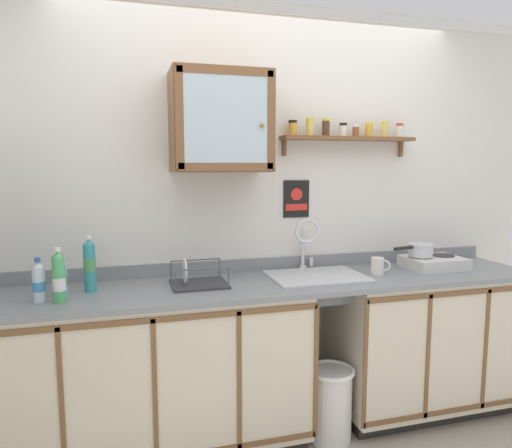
{
  "coord_description": "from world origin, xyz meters",
  "views": [
    {
      "loc": [
        -0.87,
        -2.14,
        1.6
      ],
      "look_at": [
        -0.12,
        0.51,
        1.25
      ],
      "focal_mm": 32.73,
      "sensor_mm": 36.0,
      "label": 1
    }
  ],
  "objects_px": {
    "bottle_water_clear_1": "(39,282)",
    "hot_plate_stove": "(434,262)",
    "sink": "(315,280)",
    "warning_sign": "(296,199)",
    "saucepan": "(420,250)",
    "mug": "(378,266)",
    "wall_cabinet": "(220,122)",
    "bottle_soda_green_3": "(59,278)",
    "bottle_detergent_teal_2": "(90,265)",
    "bottle_water_blue_0": "(61,278)",
    "dish_rack": "(197,282)",
    "trash_bin": "(330,402)"
  },
  "relations": [
    {
      "from": "saucepan",
      "to": "bottle_detergent_teal_2",
      "type": "xyz_separation_m",
      "value": [
        -2.03,
        -0.0,
        0.02
      ]
    },
    {
      "from": "bottle_water_blue_0",
      "to": "bottle_water_clear_1",
      "type": "bearing_deg",
      "value": -135.64
    },
    {
      "from": "sink",
      "to": "wall_cabinet",
      "type": "bearing_deg",
      "value": 170.02
    },
    {
      "from": "wall_cabinet",
      "to": "sink",
      "type": "bearing_deg",
      "value": -9.98
    },
    {
      "from": "saucepan",
      "to": "wall_cabinet",
      "type": "height_order",
      "value": "wall_cabinet"
    },
    {
      "from": "saucepan",
      "to": "bottle_detergent_teal_2",
      "type": "height_order",
      "value": "bottle_detergent_teal_2"
    },
    {
      "from": "bottle_water_clear_1",
      "to": "bottle_soda_green_3",
      "type": "bearing_deg",
      "value": -21.59
    },
    {
      "from": "mug",
      "to": "wall_cabinet",
      "type": "bearing_deg",
      "value": 170.88
    },
    {
      "from": "bottle_water_clear_1",
      "to": "mug",
      "type": "relative_size",
      "value": 2.01
    },
    {
      "from": "bottle_water_blue_0",
      "to": "mug",
      "type": "distance_m",
      "value": 1.82
    },
    {
      "from": "trash_bin",
      "to": "bottle_water_clear_1",
      "type": "bearing_deg",
      "value": 176.26
    },
    {
      "from": "bottle_water_clear_1",
      "to": "trash_bin",
      "type": "height_order",
      "value": "bottle_water_clear_1"
    },
    {
      "from": "hot_plate_stove",
      "to": "mug",
      "type": "bearing_deg",
      "value": -173.03
    },
    {
      "from": "bottle_water_blue_0",
      "to": "bottle_water_clear_1",
      "type": "distance_m",
      "value": 0.13
    },
    {
      "from": "warning_sign",
      "to": "saucepan",
      "type": "bearing_deg",
      "value": -17.06
    },
    {
      "from": "bottle_water_blue_0",
      "to": "mug",
      "type": "xyz_separation_m",
      "value": [
        1.82,
        -0.03,
        -0.04
      ]
    },
    {
      "from": "saucepan",
      "to": "dish_rack",
      "type": "xyz_separation_m",
      "value": [
        -1.46,
        -0.03,
        -0.1
      ]
    },
    {
      "from": "sink",
      "to": "bottle_water_blue_0",
      "type": "bearing_deg",
      "value": -178.9
    },
    {
      "from": "saucepan",
      "to": "dish_rack",
      "type": "distance_m",
      "value": 1.47
    },
    {
      "from": "hot_plate_stove",
      "to": "wall_cabinet",
      "type": "relative_size",
      "value": 0.64
    },
    {
      "from": "sink",
      "to": "dish_rack",
      "type": "xyz_separation_m",
      "value": [
        -0.72,
        -0.01,
        0.04
      ]
    },
    {
      "from": "bottle_detergent_teal_2",
      "to": "bottle_water_clear_1",
      "type": "bearing_deg",
      "value": -150.32
    },
    {
      "from": "saucepan",
      "to": "bottle_water_blue_0",
      "type": "distance_m",
      "value": 2.17
    },
    {
      "from": "bottle_detergent_teal_2",
      "to": "wall_cabinet",
      "type": "distance_m",
      "value": 1.07
    },
    {
      "from": "saucepan",
      "to": "wall_cabinet",
      "type": "distance_m",
      "value": 1.52
    },
    {
      "from": "bottle_water_blue_0",
      "to": "bottle_detergent_teal_2",
      "type": "distance_m",
      "value": 0.16
    },
    {
      "from": "dish_rack",
      "to": "mug",
      "type": "bearing_deg",
      "value": -2.11
    },
    {
      "from": "sink",
      "to": "warning_sign",
      "type": "relative_size",
      "value": 2.36
    },
    {
      "from": "mug",
      "to": "bottle_detergent_teal_2",
      "type": "bearing_deg",
      "value": 177.6
    },
    {
      "from": "dish_rack",
      "to": "bottle_water_clear_1",
      "type": "bearing_deg",
      "value": -172.74
    },
    {
      "from": "saucepan",
      "to": "mug",
      "type": "bearing_deg",
      "value": -167.93
    },
    {
      "from": "bottle_water_blue_0",
      "to": "wall_cabinet",
      "type": "bearing_deg",
      "value": 8.2
    },
    {
      "from": "bottle_water_clear_1",
      "to": "wall_cabinet",
      "type": "relative_size",
      "value": 0.39
    },
    {
      "from": "hot_plate_stove",
      "to": "wall_cabinet",
      "type": "distance_m",
      "value": 1.65
    },
    {
      "from": "bottle_detergent_teal_2",
      "to": "mug",
      "type": "relative_size",
      "value": 2.75
    },
    {
      "from": "dish_rack",
      "to": "trash_bin",
      "type": "height_order",
      "value": "dish_rack"
    },
    {
      "from": "dish_rack",
      "to": "warning_sign",
      "type": "height_order",
      "value": "warning_sign"
    },
    {
      "from": "warning_sign",
      "to": "bottle_water_blue_0",
      "type": "bearing_deg",
      "value": -168.49
    },
    {
      "from": "bottle_detergent_teal_2",
      "to": "warning_sign",
      "type": "xyz_separation_m",
      "value": [
        1.26,
        0.24,
        0.31
      ]
    },
    {
      "from": "bottle_detergent_teal_2",
      "to": "bottle_soda_green_3",
      "type": "bearing_deg",
      "value": -127.86
    },
    {
      "from": "hot_plate_stove",
      "to": "bottle_detergent_teal_2",
      "type": "relative_size",
      "value": 1.2
    },
    {
      "from": "bottle_soda_green_3",
      "to": "mug",
      "type": "bearing_deg",
      "value": 3.14
    },
    {
      "from": "bottle_water_blue_0",
      "to": "bottle_detergent_teal_2",
      "type": "height_order",
      "value": "bottle_detergent_teal_2"
    },
    {
      "from": "sink",
      "to": "saucepan",
      "type": "distance_m",
      "value": 0.76
    },
    {
      "from": "wall_cabinet",
      "to": "trash_bin",
      "type": "distance_m",
      "value": 1.74
    },
    {
      "from": "hot_plate_stove",
      "to": "warning_sign",
      "type": "bearing_deg",
      "value": 163.41
    },
    {
      "from": "bottle_water_clear_1",
      "to": "wall_cabinet",
      "type": "distance_m",
      "value": 1.28
    },
    {
      "from": "hot_plate_stove",
      "to": "warning_sign",
      "type": "height_order",
      "value": "warning_sign"
    },
    {
      "from": "bottle_water_clear_1",
      "to": "hot_plate_stove",
      "type": "bearing_deg",
      "value": 2.79
    },
    {
      "from": "saucepan",
      "to": "mug",
      "type": "distance_m",
      "value": 0.36
    }
  ]
}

